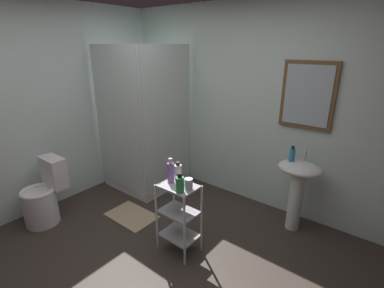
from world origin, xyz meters
The scene contains 14 objects.
ground_plane centered at (0.00, 0.00, -0.01)m, with size 4.20×4.20×0.02m, color #372E28.
wall_back centered at (0.01, 1.85, 1.25)m, with size 4.20×0.14×2.50m.
wall_left centered at (-1.85, 0.00, 1.25)m, with size 0.10×4.20×2.50m, color silver.
shower_stall centered at (-1.18, 1.18, 0.46)m, with size 0.92×0.92×2.00m.
pedestal_sink centered at (0.86, 1.52, 0.58)m, with size 0.46×0.37×0.81m.
sink_faucet centered at (0.86, 1.64, 0.86)m, with size 0.03×0.03×0.10m, color silver.
toilet centered at (-1.48, -0.16, 0.31)m, with size 0.37×0.49×0.76m.
storage_cart centered at (0.09, 0.43, 0.44)m, with size 0.38×0.28×0.74m.
hand_soap_bottle centered at (0.76, 1.52, 0.88)m, with size 0.06×0.06×0.16m.
body_wash_bottle_green centered at (0.18, 0.35, 0.82)m, with size 0.08×0.08×0.19m.
conditioner_bottle_purple centered at (-0.01, 0.44, 0.85)m, with size 0.06×0.06×0.25m.
lotion_bottle_white centered at (0.02, 0.51, 0.83)m, with size 0.07×0.07×0.19m.
rinse_cup centered at (0.21, 0.44, 0.79)m, with size 0.08×0.08×0.11m, color silver.
bath_mat centered at (-0.75, 0.51, 0.01)m, with size 0.60×0.40×0.02m, color tan.
Camera 1 is at (1.65, -1.33, 1.99)m, focal length 26.16 mm.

